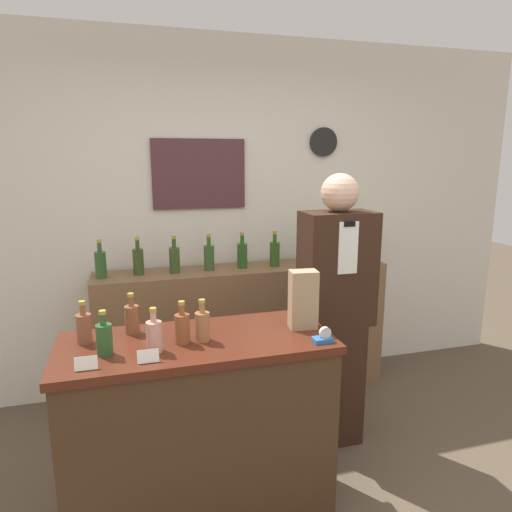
% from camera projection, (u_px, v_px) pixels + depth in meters
% --- Properties ---
extents(back_wall, '(5.20, 0.09, 2.70)m').
position_uv_depth(back_wall, '(220.00, 217.00, 3.56)').
color(back_wall, silver).
rests_on(back_wall, ground_plane).
extents(back_shelf, '(2.21, 0.38, 1.00)m').
position_uv_depth(back_shelf, '(245.00, 330.00, 3.55)').
color(back_shelf, brown).
rests_on(back_shelf, ground_plane).
extents(display_counter, '(1.29, 0.55, 0.97)m').
position_uv_depth(display_counter, '(200.00, 431.00, 2.27)').
color(display_counter, '#422B19').
rests_on(display_counter, ground_plane).
extents(shopkeeper, '(0.44, 0.27, 1.72)m').
position_uv_depth(shopkeeper, '(335.00, 313.00, 2.84)').
color(shopkeeper, '#331E14').
rests_on(shopkeeper, ground_plane).
extents(potted_plant, '(0.29, 0.29, 0.36)m').
position_uv_depth(potted_plant, '(358.00, 235.00, 3.69)').
color(potted_plant, '#B27047').
rests_on(potted_plant, back_shelf).
extents(paper_bag, '(0.15, 0.10, 0.30)m').
position_uv_depth(paper_bag, '(303.00, 299.00, 2.28)').
color(paper_bag, tan).
rests_on(paper_bag, display_counter).
extents(tape_dispenser, '(0.09, 0.06, 0.07)m').
position_uv_depth(tape_dispenser, '(323.00, 337.00, 2.13)').
color(tape_dispenser, '#2D66A8').
rests_on(tape_dispenser, display_counter).
extents(price_card_left, '(0.09, 0.02, 0.06)m').
position_uv_depth(price_card_left, '(86.00, 363.00, 1.85)').
color(price_card_left, white).
rests_on(price_card_left, display_counter).
extents(price_card_right, '(0.09, 0.02, 0.06)m').
position_uv_depth(price_card_right, '(148.00, 356.00, 1.91)').
color(price_card_right, white).
rests_on(price_card_right, display_counter).
extents(counter_bottle_0, '(0.07, 0.07, 0.20)m').
position_uv_depth(counter_bottle_0, '(84.00, 327.00, 2.11)').
color(counter_bottle_0, brown).
rests_on(counter_bottle_0, display_counter).
extents(counter_bottle_1, '(0.07, 0.07, 0.20)m').
position_uv_depth(counter_bottle_1, '(104.00, 338.00, 1.98)').
color(counter_bottle_1, '#29552B').
rests_on(counter_bottle_1, display_counter).
extents(counter_bottle_2, '(0.07, 0.07, 0.20)m').
position_uv_depth(counter_bottle_2, '(132.00, 318.00, 2.22)').
color(counter_bottle_2, brown).
rests_on(counter_bottle_2, display_counter).
extents(counter_bottle_3, '(0.07, 0.07, 0.20)m').
position_uv_depth(counter_bottle_3, '(154.00, 335.00, 2.01)').
color(counter_bottle_3, tan).
rests_on(counter_bottle_3, display_counter).
extents(counter_bottle_4, '(0.07, 0.07, 0.20)m').
position_uv_depth(counter_bottle_4, '(182.00, 327.00, 2.10)').
color(counter_bottle_4, brown).
rests_on(counter_bottle_4, display_counter).
extents(counter_bottle_5, '(0.07, 0.07, 0.20)m').
position_uv_depth(counter_bottle_5, '(202.00, 325.00, 2.13)').
color(counter_bottle_5, '#A26940').
rests_on(counter_bottle_5, display_counter).
extents(shelf_bottle_0, '(0.08, 0.08, 0.27)m').
position_uv_depth(shelf_bottle_0, '(101.00, 264.00, 3.13)').
color(shelf_bottle_0, '#2D5728').
rests_on(shelf_bottle_0, back_shelf).
extents(shelf_bottle_1, '(0.08, 0.08, 0.27)m').
position_uv_depth(shelf_bottle_1, '(138.00, 261.00, 3.23)').
color(shelf_bottle_1, '#344A22').
rests_on(shelf_bottle_1, back_shelf).
extents(shelf_bottle_2, '(0.08, 0.08, 0.27)m').
position_uv_depth(shelf_bottle_2, '(175.00, 259.00, 3.28)').
color(shelf_bottle_2, '#354D24').
rests_on(shelf_bottle_2, back_shelf).
extents(shelf_bottle_3, '(0.08, 0.08, 0.27)m').
position_uv_depth(shelf_bottle_3, '(209.00, 257.00, 3.35)').
color(shelf_bottle_3, '#345629').
rests_on(shelf_bottle_3, back_shelf).
extents(shelf_bottle_4, '(0.08, 0.08, 0.27)m').
position_uv_depth(shelf_bottle_4, '(242.00, 255.00, 3.42)').
color(shelf_bottle_4, '#28551F').
rests_on(shelf_bottle_4, back_shelf).
extents(shelf_bottle_5, '(0.08, 0.08, 0.27)m').
position_uv_depth(shelf_bottle_5, '(275.00, 253.00, 3.48)').
color(shelf_bottle_5, '#30551D').
rests_on(shelf_bottle_5, back_shelf).
extents(shelf_bottle_6, '(0.08, 0.08, 0.27)m').
position_uv_depth(shelf_bottle_6, '(305.00, 251.00, 3.55)').
color(shelf_bottle_6, '#2B5723').
rests_on(shelf_bottle_6, back_shelf).
extents(shelf_bottle_7, '(0.08, 0.08, 0.27)m').
position_uv_depth(shelf_bottle_7, '(336.00, 250.00, 3.61)').
color(shelf_bottle_7, '#335624').
rests_on(shelf_bottle_7, back_shelf).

